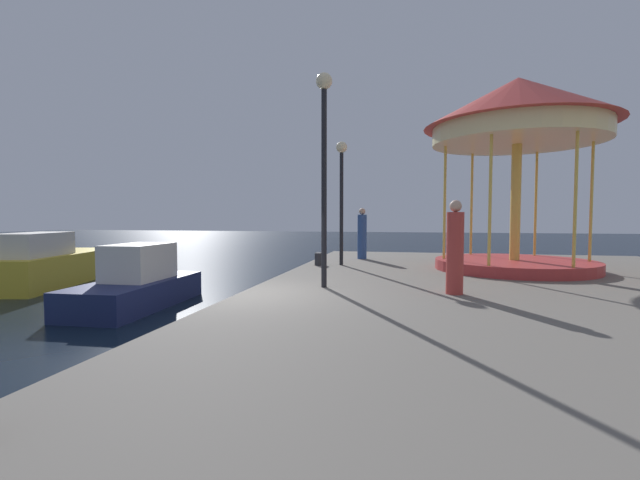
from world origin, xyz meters
TOP-DOWN VIEW (x-y plane):
  - ground_plane at (0.00, 0.00)m, footprint 120.00×120.00m
  - quay_dock at (6.13, 0.00)m, footprint 12.25×22.22m
  - motorboat_yellow at (-8.76, 4.43)m, footprint 3.10×6.01m
  - motorboat_navy at (-3.59, 1.79)m, footprint 1.92×4.19m
  - carousel at (6.42, 5.29)m, footprint 5.28×5.28m
  - lamp_post_near_edge at (1.56, 1.11)m, footprint 0.36×0.36m
  - lamp_post_mid_promenade at (1.24, 5.56)m, footprint 0.36×0.36m
  - bollard_center at (0.51, 5.55)m, footprint 0.24×0.24m
  - bollard_north at (0.53, 5.28)m, footprint 0.24×0.24m
  - person_by_the_water at (1.66, 7.77)m, footprint 0.34×0.34m
  - person_far_corner at (4.31, 0.83)m, footprint 0.34×0.34m

SIDE VIEW (x-z plane):
  - ground_plane at x=0.00m, z-range 0.00..0.00m
  - quay_dock at x=6.13m, z-range 0.00..0.80m
  - motorboat_navy at x=-3.59m, z-range -0.23..1.42m
  - motorboat_yellow at x=-8.76m, z-range -0.21..1.63m
  - bollard_center at x=0.51m, z-range 0.80..1.20m
  - bollard_north at x=0.53m, z-range 0.80..1.20m
  - person_by_the_water at x=1.66m, z-range 0.74..2.63m
  - person_far_corner at x=4.31m, z-range 0.74..2.64m
  - lamp_post_mid_promenade at x=1.24m, z-range 1.56..5.53m
  - lamp_post_near_edge at x=1.56m, z-range 1.62..6.30m
  - carousel at x=6.42m, z-range 2.17..7.73m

